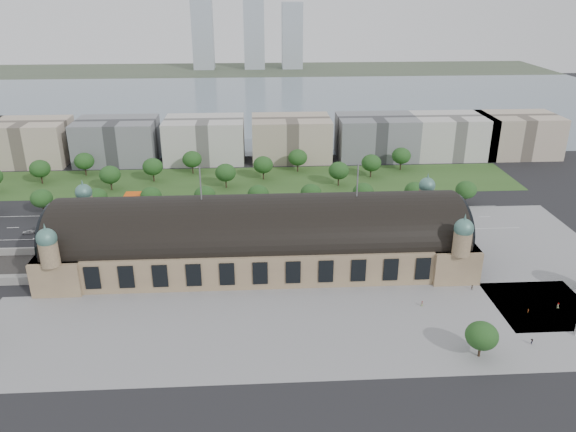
{
  "coord_description": "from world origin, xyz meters",
  "views": [
    {
      "loc": [
        -0.36,
        -185.3,
        95.96
      ],
      "look_at": [
        11.08,
        10.69,
        14.0
      ],
      "focal_mm": 35.0,
      "sensor_mm": 36.0,
      "label": 1
    }
  ],
  "objects": [
    {
      "name": "tree_belt_1",
      "position": [
        -111.0,
        95.0,
        8.05
      ],
      "size": [
        10.4,
        10.4,
        12.48
      ],
      "color": "#2D2116",
      "rests_on": "ground"
    },
    {
      "name": "tree_belt_8",
      "position": [
        22.0,
        107.0,
        8.05
      ],
      "size": [
        10.4,
        10.4,
        12.48
      ],
      "color": "#2D2116",
      "rests_on": "ground"
    },
    {
      "name": "road_slab",
      "position": [
        -20.0,
        38.0,
        0.0
      ],
      "size": [
        260.0,
        26.0,
        0.1
      ],
      "primitive_type": "cube",
      "color": "black",
      "rests_on": "ground"
    },
    {
      "name": "pedestrian_1",
      "position": [
        83.52,
        -39.52,
        0.89
      ],
      "size": [
        0.78,
        0.73,
        1.78
      ],
      "primitive_type": "imported",
      "rotation": [
        0.0,
        0.0,
        0.63
      ],
      "color": "gray",
      "rests_on": "ground"
    },
    {
      "name": "tree_row_2",
      "position": [
        -72.0,
        53.0,
        7.43
      ],
      "size": [
        9.6,
        9.6,
        11.52
      ],
      "color": "#2D2116",
      "rests_on": "ground"
    },
    {
      "name": "tree_belt_3",
      "position": [
        -73.0,
        83.0,
        8.05
      ],
      "size": [
        10.4,
        10.4,
        12.48
      ],
      "color": "#2D2116",
      "rests_on": "ground"
    },
    {
      "name": "parked_car_1",
      "position": [
        -55.46,
        23.34,
        0.72
      ],
      "size": [
        5.72,
        4.3,
        1.44
      ],
      "primitive_type": "imported",
      "rotation": [
        0.0,
        0.0,
        -1.15
      ],
      "color": "maroon",
      "rests_on": "ground"
    },
    {
      "name": "far_tower_mid",
      "position": [
        0.0,
        508.0,
        42.5
      ],
      "size": [
        24.0,
        24.0,
        85.0
      ],
      "primitive_type": "cube",
      "color": "#9EA8B2",
      "rests_on": "ground"
    },
    {
      "name": "tree_row_9",
      "position": [
        96.0,
        53.0,
        7.43
      ],
      "size": [
        9.6,
        9.6,
        11.52
      ],
      "color": "#2D2116",
      "rests_on": "ground"
    },
    {
      "name": "bus_east",
      "position": [
        40.0,
        31.05,
        1.69
      ],
      "size": [
        12.21,
        3.23,
        3.38
      ],
      "primitive_type": "imported",
      "rotation": [
        0.0,
        0.0,
        1.6
      ],
      "color": "beige",
      "rests_on": "ground"
    },
    {
      "name": "tree_belt_5",
      "position": [
        -35.0,
        107.0,
        8.05
      ],
      "size": [
        10.4,
        10.4,
        12.48
      ],
      "color": "#2D2116",
      "rests_on": "ground"
    },
    {
      "name": "pedestrian_2",
      "position": [
        71.24,
        -24.0,
        0.88
      ],
      "size": [
        0.95,
        0.96,
        1.76
      ],
      "primitive_type": "imported",
      "rotation": [
        0.0,
        0.0,
        2.34
      ],
      "color": "gray",
      "rests_on": "ground"
    },
    {
      "name": "tree_row_3",
      "position": [
        -48.0,
        53.0,
        7.43
      ],
      "size": [
        9.6,
        9.6,
        11.52
      ],
      "color": "#2D2116",
      "rests_on": "ground"
    },
    {
      "name": "lake",
      "position": [
        0.0,
        298.0,
        0.0
      ],
      "size": [
        700.0,
        320.0,
        0.08
      ],
      "primitive_type": "cube",
      "color": "slate",
      "rests_on": "ground"
    },
    {
      "name": "tree_belt_2",
      "position": [
        -92.0,
        107.0,
        8.05
      ],
      "size": [
        10.4,
        10.4,
        12.48
      ],
      "color": "#2D2116",
      "rests_on": "ground"
    },
    {
      "name": "grass_belt",
      "position": [
        -15.0,
        93.0,
        0.0
      ],
      "size": [
        300.0,
        45.0,
        0.1
      ],
      "primitive_type": "cube",
      "color": "#2F5020",
      "rests_on": "ground"
    },
    {
      "name": "tree_belt_4",
      "position": [
        -54.0,
        95.0,
        8.05
      ],
      "size": [
        10.4,
        10.4,
        12.48
      ],
      "color": "#2D2116",
      "rests_on": "ground"
    },
    {
      "name": "pedestrian_5",
      "position": [
        94.4,
        -37.07,
        0.97
      ],
      "size": [
        0.66,
        1.01,
        1.95
      ],
      "primitive_type": "imported",
      "rotation": [
        0.0,
        0.0,
        4.59
      ],
      "color": "gray",
      "rests_on": "ground"
    },
    {
      "name": "office_4",
      "position": [
        20.0,
        133.0,
        12.0
      ],
      "size": [
        45.0,
        32.0,
        24.0
      ],
      "primitive_type": "cube",
      "color": "#B9A791",
      "rests_on": "ground"
    },
    {
      "name": "bus_west",
      "position": [
        2.32,
        27.0,
        1.48
      ],
      "size": [
        10.61,
        2.51,
        2.95
      ],
      "primitive_type": "imported",
      "rotation": [
        0.0,
        0.0,
        1.57
      ],
      "color": "#D14A21",
      "rests_on": "ground"
    },
    {
      "name": "tree_row_5",
      "position": [
        0.0,
        53.0,
        7.43
      ],
      "size": [
        9.6,
        9.6,
        11.52
      ],
      "color": "#2D2116",
      "rests_on": "ground"
    },
    {
      "name": "traffic_car_4",
      "position": [
        4.6,
        31.77,
        0.8
      ],
      "size": [
        4.87,
        2.38,
        1.6
      ],
      "primitive_type": "imported",
      "rotation": [
        0.0,
        0.0,
        -1.46
      ],
      "color": "#171941",
      "rests_on": "ground"
    },
    {
      "name": "petrol_station",
      "position": [
        -53.91,
        65.28,
        2.95
      ],
      "size": [
        14.0,
        13.0,
        5.05
      ],
      "color": "#E5510D",
      "rests_on": "ground"
    },
    {
      "name": "tree_row_1",
      "position": [
        -96.0,
        53.0,
        7.43
      ],
      "size": [
        9.6,
        9.6,
        11.52
      ],
      "color": "#2D2116",
      "rests_on": "ground"
    },
    {
      "name": "tree_row_7",
      "position": [
        48.0,
        53.0,
        7.43
      ],
      "size": [
        9.6,
        9.6,
        11.52
      ],
      "color": "#2D2116",
      "rests_on": "ground"
    },
    {
      "name": "office_1",
      "position": [
        -130.0,
        133.0,
        12.0
      ],
      "size": [
        45.0,
        32.0,
        24.0
      ],
      "primitive_type": "cube",
      "color": "#B9A791",
      "rests_on": "ground"
    },
    {
      "name": "parked_car_4",
      "position": [
        -26.06,
        21.0,
        0.79
      ],
      "size": [
        5.05,
        3.25,
        1.57
      ],
      "primitive_type": "imported",
      "rotation": [
        0.0,
        0.0,
        -1.21
      ],
      "color": "#BBBBBD",
      "rests_on": "ground"
    },
    {
      "name": "tree_belt_10",
      "position": [
        60.0,
        95.0,
        8.05
      ],
      "size": [
        10.4,
        10.4,
        12.48
      ],
      "color": "#2D2116",
      "rests_on": "ground"
    },
    {
      "name": "traffic_car_6",
      "position": [
        59.84,
        30.68,
        0.75
      ],
      "size": [
        5.45,
        2.55,
        1.51
      ],
      "primitive_type": "imported",
      "rotation": [
        0.0,
        0.0,
        -1.58
      ],
      "color": "silver",
      "rests_on": "ground"
    },
    {
      "name": "tree_row_6",
      "position": [
        24.0,
        53.0,
        7.43
      ],
      "size": [
        9.6,
        9.6,
        11.52
      ],
      "color": "#2D2116",
      "rests_on": "ground"
    },
    {
      "name": "bus_mid",
      "position": [
        22.11,
        32.0,
        1.52
      ],
      "size": [
        11.13,
        3.54,
        3.05
      ],
      "primitive_type": "imported",
      "rotation": [
        0.0,
        0.0,
        1.48
      ],
      "color": "silver",
      "rests_on": "ground"
    },
    {
      "name": "tree_belt_9",
      "position": [
        41.0,
        83.0,
        8.05
      ],
      "size": [
        10.4,
        10.4,
        12.48
      ],
      "color": "#2D2116",
      "rests_on": "ground"
    },
    {
      "name": "far_tower_left",
      "position": [
        -60.0,
        508.0,
        40.0
      ],
      "size": [
        24.0,
        24.0,
        80.0
      ],
      "primitive_type": "cube",
      "color": "#9EA8B2",
      "rests_on": "ground"
    },
    {
      "name": "plaza_east",
      "position": [
        103.0,
        0.0,
        0.0
      ],
      "size": [
        56.0,
        100.0,
        0.12
      ],
      "primitive_type": "cube",
      "color": "gray",
      "rests_on": "ground"
    },
    {
      "name": "office_6",
      "position": [
        115.0,
        133.0,
        12.0
      ],
      "size": [
        45.0,
        32.0,
        24.0
      ],
      "primitive_type": "cube",
      "color": "beige",
      "rests_on": "ground"
    },
    {
      "name": "office_3",
      "position": [
        -30.0,
        133.0,
        12.0
      ],
      "size": [
        45.0,
        32.0,
        24.0
      ],
      "primitive_type": "cube",
      "color": "beige",
      "rests_on": "ground"
    },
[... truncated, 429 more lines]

